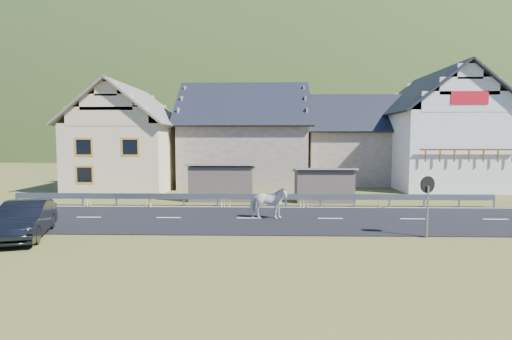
{
  "coord_description": "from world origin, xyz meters",
  "views": [
    {
      "loc": [
        0.84,
        -19.42,
        3.93
      ],
      "look_at": [
        0.3,
        2.01,
        2.27
      ],
      "focal_mm": 28.0,
      "sensor_mm": 36.0,
      "label": 1
    }
  ],
  "objects": [
    {
      "name": "ground",
      "position": [
        0.0,
        0.0,
        0.0
      ],
      "size": [
        160.0,
        160.0,
        0.0
      ],
      "primitive_type": "plane",
      "color": "#494D1B",
      "rests_on": "ground"
    },
    {
      "name": "road",
      "position": [
        0.0,
        0.0,
        0.02
      ],
      "size": [
        60.0,
        7.0,
        0.04
      ],
      "primitive_type": "cube",
      "color": "black",
      "rests_on": "ground"
    },
    {
      "name": "mountain",
      "position": [
        5.0,
        180.0,
        -20.0
      ],
      "size": [
        440.0,
        280.0,
        260.0
      ],
      "primitive_type": "ellipsoid",
      "color": "#243F17",
      "rests_on": "ground"
    },
    {
      "name": "horse",
      "position": [
        0.96,
        -0.12,
        0.83
      ],
      "size": [
        1.05,
        1.95,
        1.58
      ],
      "primitive_type": "imported",
      "rotation": [
        0.0,
        0.0,
        1.46
      ],
      "color": "silver",
      "rests_on": "road"
    },
    {
      "name": "car",
      "position": [
        -8.75,
        -4.0,
        0.73
      ],
      "size": [
        2.81,
        4.69,
        1.46
      ],
      "primitive_type": "imported",
      "rotation": [
        0.0,
        0.0,
        0.31
      ],
      "color": "black",
      "rests_on": "ground"
    },
    {
      "name": "house_white",
      "position": [
        15.0,
        14.0,
        5.06
      ],
      "size": [
        8.8,
        10.8,
        9.7
      ],
      "color": "silver",
      "rests_on": "ground"
    },
    {
      "name": "shed_right",
      "position": [
        4.5,
        6.0,
        1.0
      ],
      "size": [
        3.8,
        2.9,
        2.2
      ],
      "primitive_type": "cube",
      "color": "#63564C",
      "rests_on": "ground"
    },
    {
      "name": "house_cream",
      "position": [
        -10.0,
        12.0,
        4.36
      ],
      "size": [
        7.8,
        9.8,
        8.3
      ],
      "color": "beige",
      "rests_on": "ground"
    },
    {
      "name": "traffic_mirror",
      "position": [
        7.26,
        -3.53,
        1.81
      ],
      "size": [
        0.66,
        0.3,
        2.47
      ],
      "rotation": [
        0.0,
        0.0,
        0.36
      ],
      "color": "#93969B",
      "rests_on": "ground"
    },
    {
      "name": "guardrail",
      "position": [
        -0.0,
        3.68,
        0.56
      ],
      "size": [
        28.1,
        0.09,
        0.75
      ],
      "color": "#93969B",
      "rests_on": "ground"
    },
    {
      "name": "conifer_patch",
      "position": [
        -55.0,
        110.0,
        6.0
      ],
      "size": [
        76.0,
        50.0,
        28.0
      ],
      "primitive_type": "ellipsoid",
      "color": "black",
      "rests_on": "ground"
    },
    {
      "name": "house_stone_b",
      "position": [
        9.0,
        17.0,
        4.24
      ],
      "size": [
        9.8,
        8.8,
        8.1
      ],
      "color": "tan",
      "rests_on": "ground"
    },
    {
      "name": "shed_left",
      "position": [
        -2.0,
        6.5,
        1.1
      ],
      "size": [
        4.3,
        3.3,
        2.4
      ],
      "primitive_type": "cube",
      "color": "#63564C",
      "rests_on": "ground"
    },
    {
      "name": "lane_markings",
      "position": [
        0.0,
        0.0,
        0.04
      ],
      "size": [
        60.0,
        6.6,
        0.01
      ],
      "primitive_type": "cube",
      "color": "silver",
      "rests_on": "road"
    },
    {
      "name": "house_stone_a",
      "position": [
        -1.0,
        15.0,
        4.63
      ],
      "size": [
        10.8,
        9.8,
        8.9
      ],
      "color": "tan",
      "rests_on": "ground"
    }
  ]
}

